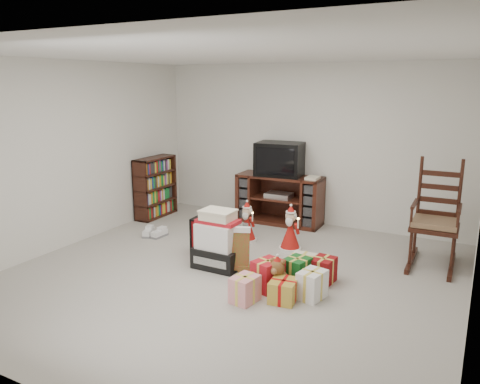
# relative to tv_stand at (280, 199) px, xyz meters

# --- Properties ---
(room) EXTENTS (5.01, 5.01, 2.51)m
(room) POSITION_rel_tv_stand_xyz_m (0.35, -2.23, 0.86)
(room) COLOR #AFAAA0
(room) RESTS_ON ground
(tv_stand) EXTENTS (1.37, 0.52, 0.77)m
(tv_stand) POSITION_rel_tv_stand_xyz_m (0.00, 0.00, 0.00)
(tv_stand) COLOR #4C1F15
(tv_stand) RESTS_ON floor
(bookshelf) EXTENTS (0.27, 0.82, 1.00)m
(bookshelf) POSITION_rel_tv_stand_xyz_m (-1.98, -0.63, 0.09)
(bookshelf) COLOR #38180F
(bookshelf) RESTS_ON floor
(rocking_chair) EXTENTS (0.57, 0.91, 1.36)m
(rocking_chair) POSITION_rel_tv_stand_xyz_m (2.38, -0.72, 0.08)
(rocking_chair) COLOR #38180F
(rocking_chair) RESTS_ON floor
(gift_pile) EXTENTS (0.56, 0.41, 0.71)m
(gift_pile) POSITION_rel_tv_stand_xyz_m (0.09, -2.06, -0.08)
(gift_pile) COLOR black
(gift_pile) RESTS_ON floor
(red_suitcase) EXTENTS (0.39, 0.22, 0.58)m
(red_suitcase) POSITION_rel_tv_stand_xyz_m (-0.24, -1.79, -0.14)
(red_suitcase) COLOR maroon
(red_suitcase) RESTS_ON floor
(stocking) EXTENTS (0.29, 0.21, 0.57)m
(stocking) POSITION_rel_tv_stand_xyz_m (0.41, -2.09, -0.11)
(stocking) COLOR #0E7F22
(stocking) RESTS_ON floor
(teddy_bear) EXTENTS (0.25, 0.22, 0.37)m
(teddy_bear) POSITION_rel_tv_stand_xyz_m (1.01, -2.37, -0.22)
(teddy_bear) COLOR brown
(teddy_bear) RESTS_ON floor
(santa_figurine) EXTENTS (0.30, 0.29, 0.62)m
(santa_figurine) POSITION_rel_tv_stand_xyz_m (0.63, -1.10, -0.15)
(santa_figurine) COLOR #AB1712
(santa_figurine) RESTS_ON floor
(mrs_claus_figurine) EXTENTS (0.29, 0.27, 0.59)m
(mrs_claus_figurine) POSITION_rel_tv_stand_xyz_m (-0.05, -1.05, -0.16)
(mrs_claus_figurine) COLOR #AB1712
(mrs_claus_figurine) RESTS_ON floor
(sneaker_pair) EXTENTS (0.35, 0.30, 0.10)m
(sneaker_pair) POSITION_rel_tv_stand_xyz_m (-1.35, -1.50, -0.34)
(sneaker_pair) COLOR white
(sneaker_pair) RESTS_ON floor
(gift_cluster) EXTENTS (0.84, 1.22, 0.29)m
(gift_cluster) POSITION_rel_tv_stand_xyz_m (1.11, -2.25, -0.25)
(gift_cluster) COLOR #B1141E
(gift_cluster) RESTS_ON floor
(crt_television) EXTENTS (0.76, 0.59, 0.52)m
(crt_television) POSITION_rel_tv_stand_xyz_m (-0.01, 0.00, 0.65)
(crt_television) COLOR black
(crt_television) RESTS_ON tv_stand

